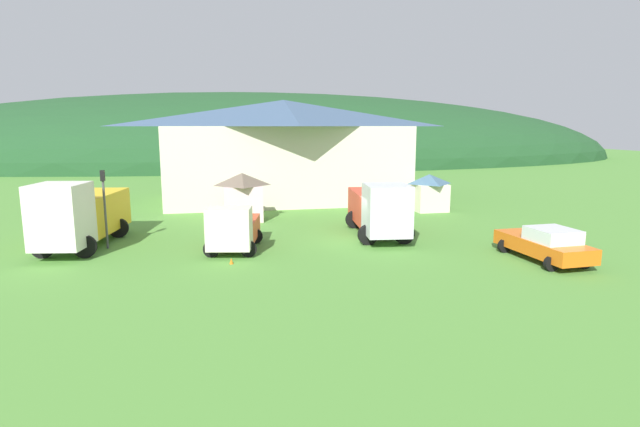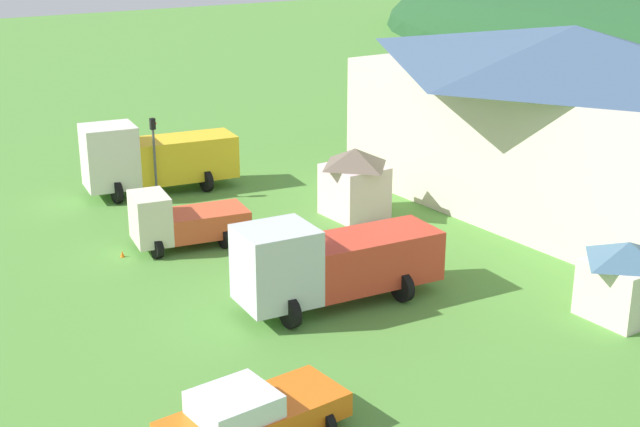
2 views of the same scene
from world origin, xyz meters
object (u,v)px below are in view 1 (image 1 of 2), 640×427
Objects in this scene: heavy_rig_striped at (80,214)px; service_pickup_orange at (545,244)px; play_shed_cream at (429,192)px; tow_truck_silver at (379,208)px; traffic_cone_mid_row at (231,264)px; play_shed_pink at (243,196)px; light_truck_cream at (233,229)px; traffic_light_west at (104,201)px; depot_building at (284,149)px; traffic_cone_near_pickup at (254,230)px.

heavy_rig_striped is 23.37m from service_pickup_orange.
play_shed_cream is at bearing 175.13° from service_pickup_orange.
tow_truck_silver is at bearing -129.74° from play_shed_cream.
play_shed_pink is at bearing 84.21° from traffic_cone_mid_row.
light_truck_cream is at bearing -147.04° from play_shed_cream.
traffic_cone_mid_row is (6.27, -4.39, -2.52)m from traffic_light_west.
heavy_rig_striped is at bearing -129.41° from depot_building.
play_shed_pink is at bearing -175.22° from light_truck_cream.
light_truck_cream is 0.66× the size of tow_truck_silver.
depot_building reaches higher than traffic_cone_near_pickup.
depot_building is at bearing -160.49° from service_pickup_orange.
play_shed_pink reaches higher than light_truck_cream.
traffic_cone_mid_row is at bearing -95.79° from play_shed_pink.
play_shed_pink is at bearing 97.87° from traffic_cone_near_pickup.
light_truck_cream reaches higher than traffic_cone_near_pickup.
service_pickup_orange is at bearing 81.91° from light_truck_cream.
service_pickup_orange is 1.26× the size of traffic_light_west.
heavy_rig_striped is at bearing -163.05° from traffic_cone_near_pickup.
play_shed_cream is 23.91m from heavy_rig_striped.
traffic_cone_near_pickup is at bearing -130.36° from service_pickup_orange.
traffic_light_west reaches higher than traffic_cone_near_pickup.
traffic_light_west is at bearing -157.78° from traffic_cone_near_pickup.
light_truck_cream is at bearing -105.71° from depot_building.
tow_truck_silver reaches higher than light_truck_cream.
depot_building is 24.92m from service_pickup_orange.
traffic_light_west is 8.87× the size of traffic_cone_near_pickup.
service_pickup_orange is at bearing -37.48° from traffic_cone_near_pickup.
depot_building is 5.12× the size of traffic_light_west.
tow_truck_silver is at bearing -78.29° from depot_building.
play_shed_cream is at bearing 133.86° from light_truck_cream.
traffic_cone_mid_row is at bearing 67.21° from heavy_rig_striped.
light_truck_cream is at bearing 85.30° from traffic_cone_mid_row.
tow_truck_silver is at bearing -25.07° from traffic_cone_near_pickup.
service_pickup_orange is (6.06, -6.73, -0.83)m from tow_truck_silver.
depot_building is 21.52m from traffic_cone_mid_row.
depot_building is 2.68× the size of heavy_rig_striped.
depot_building is 20.35m from heavy_rig_striped.
play_shed_pink is 9.99m from tow_truck_silver.
tow_truck_silver is (16.15, -0.47, -0.16)m from heavy_rig_striped.
play_shed_cream is at bearing -39.53° from depot_building.
traffic_light_west is (-20.90, 6.79, 1.69)m from service_pickup_orange.
traffic_light_west reaches higher than tow_truck_silver.
traffic_cone_near_pickup is (-6.98, 3.27, -1.66)m from tow_truck_silver.
play_shed_cream is 0.85× the size of play_shed_pink.
depot_building is 37.34× the size of traffic_cone_mid_row.
tow_truck_silver reaches higher than play_shed_cream.
service_pickup_orange is 9.16× the size of traffic_cone_mid_row.
heavy_rig_striped is 9.16m from traffic_cone_mid_row.
heavy_rig_striped reaches higher than play_shed_pink.
traffic_light_west is 8.86m from traffic_cone_near_pickup.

